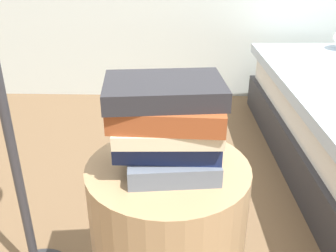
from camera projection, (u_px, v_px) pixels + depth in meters
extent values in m
cylinder|color=tan|center=(168.00, 248.00, 1.13)|extent=(0.44, 0.44, 0.57)
cube|color=slate|center=(172.00, 160.00, 0.99)|extent=(0.25, 0.22, 0.05)
cube|color=#19234C|center=(168.00, 139.00, 0.98)|extent=(0.26, 0.18, 0.05)
cube|color=beige|center=(167.00, 125.00, 0.96)|extent=(0.27, 0.21, 0.03)
cube|color=#994723|center=(166.00, 110.00, 0.93)|extent=(0.28, 0.20, 0.05)
cube|color=#28282D|center=(164.00, 90.00, 0.91)|extent=(0.30, 0.22, 0.05)
cylinder|color=#333338|center=(3.00, 103.00, 1.09)|extent=(0.03, 0.03, 1.15)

